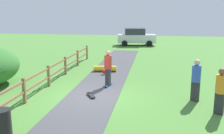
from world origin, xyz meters
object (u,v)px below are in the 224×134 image
Objects in this scene: trash_bin at (2,124)px; bystander_blue at (196,78)px; skater_fallen at (105,69)px; parked_car_white at (136,37)px; skateboard_loose at (91,95)px; bystander_orange at (221,89)px; skater_riding at (108,66)px.

bystander_blue is at bearing 34.72° from trash_bin.
parked_car_white is (1.00, 13.28, 0.76)m from skater_fallen.
skateboard_loose is 0.18× the size of parked_car_white.
bystander_blue is at bearing 116.44° from bystander_orange.
trash_bin is at bearing -110.56° from skater_riding.
bystander_orange is (4.77, -2.92, -0.08)m from skater_riding.
skater_fallen is 4.93m from skateboard_loose.
skater_fallen is 0.81× the size of bystander_blue.
skater_fallen is at bearing 80.83° from trash_bin.
trash_bin is at bearing -156.67° from bystander_orange.
trash_bin is 7.64m from bystander_orange.
skater_riding is at bearing -90.85° from parked_car_white.
skateboard_loose is at bearing 167.73° from bystander_orange.
parked_car_white is (2.47, 22.36, 0.51)m from trash_bin.
skater_riding is at bearing 75.23° from skateboard_loose.
skater_fallen is at bearing 132.42° from bystander_orange.
bystander_orange reaches higher than skater_fallen.
skateboard_loose is (-0.47, -1.78, -0.97)m from skater_riding.
skater_fallen is (-0.76, 3.14, -0.86)m from skater_riding.
bystander_blue reaches higher than skateboard_loose.
trash_bin is at bearing -145.28° from bystander_blue.
skater_riding is 2.08m from skateboard_loose.
parked_car_white reaches higher than trash_bin.
bystander_orange is at bearing -63.56° from bystander_blue.
skater_riding is 4.38m from bystander_blue.
trash_bin is 6.37m from skater_riding.
skater_riding is 1.04× the size of bystander_orange.
skater_fallen is at bearing 135.97° from bystander_blue.
skater_fallen is 8.24m from bystander_orange.
bystander_orange reaches higher than skateboard_loose.
skater_riding is 5.60m from bystander_orange.
skater_riding is 1.01× the size of bystander_blue.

